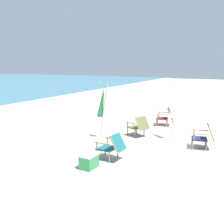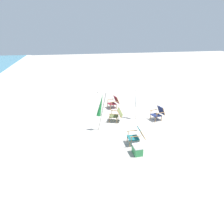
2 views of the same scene
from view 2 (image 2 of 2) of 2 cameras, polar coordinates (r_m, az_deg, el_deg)
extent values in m
plane|color=#B2AAA0|center=(11.48, 6.18, -3.04)|extent=(80.00, 80.00, 0.00)
cube|color=#515B33|center=(11.50, 0.49, -1.11)|extent=(0.67, 0.66, 0.04)
cube|color=#515B33|center=(11.36, 2.30, -0.18)|extent=(0.57, 0.46, 0.47)
cylinder|color=olive|center=(11.39, -0.80, -2.21)|extent=(0.04, 0.04, 0.32)
cylinder|color=olive|center=(11.81, -0.32, -1.31)|extent=(0.04, 0.04, 0.32)
cylinder|color=olive|center=(11.32, 1.34, -2.39)|extent=(0.04, 0.04, 0.32)
cylinder|color=olive|center=(11.74, 1.74, -1.47)|extent=(0.04, 0.04, 0.32)
cube|color=olive|center=(11.16, 0.33, -0.62)|extent=(0.26, 0.49, 0.02)
cylinder|color=olive|center=(11.24, -0.62, -1.07)|extent=(0.04, 0.04, 0.22)
cube|color=olive|center=(11.67, 0.85, 0.40)|extent=(0.26, 0.49, 0.02)
cylinder|color=olive|center=(11.74, -0.05, -0.03)|extent=(0.04, 0.04, 0.22)
cylinder|color=olive|center=(11.12, 2.09, -0.66)|extent=(0.16, 0.27, 0.48)
cylinder|color=olive|center=(11.59, 2.50, 0.28)|extent=(0.16, 0.27, 0.48)
cube|color=#196066|center=(9.23, 6.08, -7.33)|extent=(0.55, 0.51, 0.04)
cube|color=#196066|center=(9.22, 8.34, -5.87)|extent=(0.51, 0.32, 0.47)
cylinder|color=olive|center=(9.06, 5.12, -9.06)|extent=(0.04, 0.04, 0.32)
cylinder|color=olive|center=(9.45, 4.37, -7.64)|extent=(0.04, 0.04, 0.32)
cylinder|color=olive|center=(9.17, 7.76, -8.76)|extent=(0.04, 0.04, 0.32)
cylinder|color=olive|center=(9.56, 6.90, -7.37)|extent=(0.04, 0.04, 0.32)
cube|color=olive|center=(8.89, 6.76, -6.94)|extent=(0.07, 0.53, 0.02)
cylinder|color=olive|center=(8.90, 5.56, -7.68)|extent=(0.04, 0.04, 0.22)
cube|color=olive|center=(9.37, 5.77, -5.33)|extent=(0.07, 0.53, 0.02)
cylinder|color=olive|center=(9.37, 4.63, -6.03)|extent=(0.04, 0.04, 0.22)
cylinder|color=olive|center=(9.01, 8.85, -6.60)|extent=(0.06, 0.29, 0.47)
cylinder|color=olive|center=(9.44, 7.86, -5.17)|extent=(0.06, 0.29, 0.47)
cube|color=maroon|center=(13.47, -0.02, 2.38)|extent=(0.61, 0.58, 0.04)
cube|color=maroon|center=(13.54, 1.28, 3.54)|extent=(0.53, 0.33, 0.49)
cylinder|color=olive|center=(13.24, -0.43, 1.29)|extent=(0.04, 0.04, 0.32)
cylinder|color=olive|center=(13.64, -1.27, 1.91)|extent=(0.04, 0.04, 0.32)
cylinder|color=olive|center=(13.42, 1.24, 1.57)|extent=(0.04, 0.04, 0.32)
cylinder|color=olive|center=(13.81, 0.37, 2.17)|extent=(0.04, 0.04, 0.32)
cube|color=olive|center=(13.17, 0.58, 2.93)|extent=(0.14, 0.52, 0.02)
cylinder|color=olive|center=(13.13, -0.16, 2.36)|extent=(0.04, 0.04, 0.22)
cube|color=olive|center=(13.65, -0.46, 3.61)|extent=(0.14, 0.52, 0.02)
cylinder|color=olive|center=(13.61, -1.17, 3.07)|extent=(0.04, 0.04, 0.22)
cylinder|color=olive|center=(13.32, 1.77, 3.23)|extent=(0.09, 0.24, 0.50)
cylinder|color=olive|center=(13.76, 0.80, 3.84)|extent=(0.09, 0.24, 0.50)
cube|color=#19234C|center=(11.88, 12.48, -0.87)|extent=(0.61, 0.58, 0.04)
cube|color=#19234C|center=(12.00, 13.86, 0.46)|extent=(0.53, 0.33, 0.49)
cylinder|color=olive|center=(11.65, 12.28, -2.18)|extent=(0.04, 0.04, 0.32)
cylinder|color=olive|center=(11.99, 10.93, -1.37)|extent=(0.04, 0.04, 0.32)
cylinder|color=olive|center=(11.91, 13.93, -1.79)|extent=(0.04, 0.04, 0.32)
cylinder|color=olive|center=(12.24, 12.56, -1.02)|extent=(0.04, 0.04, 0.32)
cube|color=olive|center=(11.62, 13.49, -0.33)|extent=(0.15, 0.52, 0.02)
cylinder|color=olive|center=(11.54, 12.71, -0.99)|extent=(0.04, 0.04, 0.22)
cube|color=olive|center=(12.02, 11.83, 0.57)|extent=(0.15, 0.52, 0.02)
cylinder|color=olive|center=(11.95, 11.07, -0.06)|extent=(0.04, 0.04, 0.22)
cylinder|color=olive|center=(11.82, 14.63, 0.06)|extent=(0.09, 0.24, 0.50)
cylinder|color=olive|center=(12.18, 13.11, 0.85)|extent=(0.09, 0.24, 0.50)
cylinder|color=#B7B2A8|center=(10.17, -2.83, 0.03)|extent=(0.20, 0.46, 2.06)
cone|color=#23843D|center=(10.05, -3.30, 1.95)|extent=(0.36, 0.50, 1.18)
sphere|color=#B7B2A8|center=(9.87, -4.19, 5.62)|extent=(0.06, 0.06, 0.06)
cylinder|color=#B7B2A8|center=(11.77, 6.86, 3.02)|extent=(0.33, 0.06, 2.09)
cone|color=white|center=(11.61, 7.01, 4.65)|extent=(0.38, 0.24, 1.17)
sphere|color=#B7B2A8|center=(11.35, 7.31, 7.78)|extent=(0.06, 0.06, 0.06)
cube|color=#338C4C|center=(8.61, 7.25, -10.84)|extent=(0.48, 0.34, 0.34)
cube|color=white|center=(8.51, 7.32, -9.70)|extent=(0.49, 0.35, 0.06)
camera|label=1|loc=(6.77, 61.00, -7.75)|focal=42.00mm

